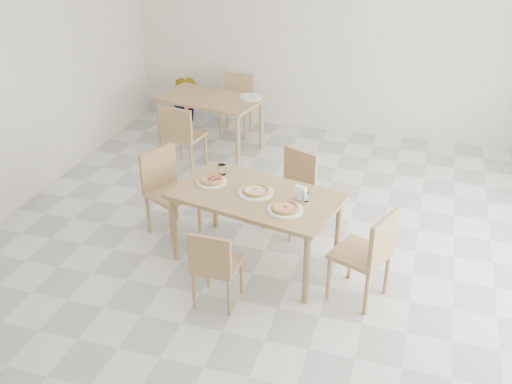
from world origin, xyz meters
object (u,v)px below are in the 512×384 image
(napkin_holder, at_px, (300,193))
(tumbler_a, at_px, (222,170))
(chair_north, at_px, (293,185))
(chair_back_n, at_px, (237,100))
(plate_empty, at_px, (251,97))
(plate_mushroom, at_px, (256,193))
(pizza_margherita, at_px, (285,208))
(pizza_mushroom, at_px, (256,190))
(second_table, at_px, (210,103))
(chair_east, at_px, (369,251))
(plate_margherita, at_px, (285,210))
(tumbler_b, at_px, (305,197))
(pizza_pepperoni, at_px, (211,180))
(plate_pepperoni, at_px, (211,182))
(potted_plant, at_px, (186,99))
(chair_back_s, at_px, (182,133))
(main_table, at_px, (256,202))
(chair_west, at_px, (167,186))
(chair_south, at_px, (214,263))

(napkin_holder, bearing_deg, tumbler_a, -179.28)
(chair_north, height_order, chair_back_n, chair_back_n)
(chair_back_n, xyz_separation_m, plate_empty, (0.39, -0.55, 0.25))
(plate_mushroom, distance_m, pizza_margherita, 0.43)
(plate_mushroom, xyz_separation_m, pizza_margherita, (0.35, -0.24, 0.02))
(pizza_mushroom, distance_m, second_table, 2.90)
(napkin_holder, relative_size, second_table, 0.09)
(chair_north, height_order, second_table, chair_north)
(chair_east, distance_m, pizza_mushroom, 1.21)
(plate_mushroom, bearing_deg, plate_margherita, -34.87)
(tumbler_b, bearing_deg, pizza_pepperoni, 173.97)
(plate_pepperoni, relative_size, potted_plant, 0.39)
(chair_back_s, bearing_deg, chair_back_n, -91.87)
(chair_back_n, bearing_deg, pizza_pepperoni, -79.32)
(plate_mushroom, height_order, napkin_holder, napkin_holder)
(tumbler_b, bearing_deg, chair_east, -26.58)
(chair_back_s, distance_m, chair_back_n, 1.49)
(plate_empty, bearing_deg, main_table, -71.92)
(chair_back_n, bearing_deg, napkin_holder, -65.45)
(chair_east, height_order, potted_plant, chair_east)
(pizza_margherita, bearing_deg, chair_east, -6.62)
(plate_pepperoni, relative_size, tumbler_b, 3.41)
(chair_east, xyz_separation_m, plate_margherita, (-0.79, 0.09, 0.24))
(pizza_mushroom, bearing_deg, chair_west, 164.72)
(chair_west, distance_m, napkin_holder, 1.56)
(pizza_pepperoni, xyz_separation_m, tumbler_b, (0.97, -0.10, 0.01))
(napkin_holder, xyz_separation_m, potted_plant, (-2.55, 3.33, -0.43))
(main_table, height_order, chair_north, chair_north)
(chair_east, height_order, pizza_pepperoni, chair_east)
(main_table, xyz_separation_m, chair_west, (-1.08, 0.31, -0.14))
(chair_north, distance_m, plate_margherita, 1.05)
(napkin_holder, xyz_separation_m, chair_back_n, (-1.69, 3.21, -0.31))
(plate_mushroom, xyz_separation_m, second_table, (-1.42, 2.53, -0.10))
(pizza_mushroom, xyz_separation_m, tumbler_a, (-0.45, 0.30, 0.02))
(tumbler_b, bearing_deg, tumbler_a, 161.70)
(chair_back_s, height_order, potted_plant, chair_back_s)
(pizza_margherita, xyz_separation_m, chair_back_n, (-1.61, 3.46, -0.28))
(main_table, relative_size, pizza_pepperoni, 6.04)
(napkin_holder, bearing_deg, pizza_mushroom, -160.49)
(plate_pepperoni, distance_m, potted_plant, 3.65)
(plate_margherita, distance_m, chair_back_n, 3.82)
(chair_south, height_order, plate_margherita, chair_south)
(chair_west, height_order, chair_back_n, chair_west)
(chair_north, relative_size, chair_back_s, 0.98)
(pizza_pepperoni, bearing_deg, pizza_margherita, -21.97)
(plate_empty, bearing_deg, tumbler_b, -63.18)
(chair_back_n, bearing_deg, chair_west, -89.57)
(chair_west, bearing_deg, chair_south, -113.38)
(main_table, xyz_separation_m, chair_back_n, (-1.26, 3.23, -0.17))
(pizza_margherita, relative_size, chair_back_s, 0.29)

